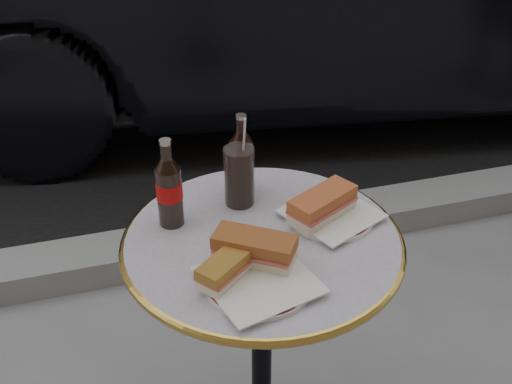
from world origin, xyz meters
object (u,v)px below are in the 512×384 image
object	(u,v)px
plate_right	(331,216)
cola_glass	(239,176)
plate_left	(259,283)
bistro_table	(262,355)
cola_bottle_right	(242,153)
cola_bottle_left	(169,183)

from	to	relation	value
plate_right	cola_glass	bearing A→B (deg)	146.91
plate_left	plate_right	distance (m)	0.29
plate_right	plate_left	bearing A→B (deg)	-141.97
bistro_table	cola_bottle_right	size ratio (longest dim) A/B	3.62
plate_left	cola_bottle_right	world-z (taller)	cola_bottle_right
bistro_table	plate_left	size ratio (longest dim) A/B	3.44
cola_bottle_left	plate_left	bearing A→B (deg)	-63.76
bistro_table	plate_left	xyz separation A→B (m)	(-0.05, -0.15, 0.37)
plate_right	cola_bottle_left	bearing A→B (deg)	166.69
plate_left	cola_glass	distance (m)	0.31
cola_bottle_right	plate_left	bearing A→B (deg)	-99.86
bistro_table	cola_glass	distance (m)	0.46
cola_bottle_left	cola_glass	xyz separation A→B (m)	(0.17, 0.04, -0.03)
plate_left	cola_bottle_right	distance (m)	0.37
plate_right	bistro_table	bearing A→B (deg)	-170.87
plate_left	cola_bottle_right	size ratio (longest dim) A/B	1.05
cola_glass	bistro_table	bearing A→B (deg)	-85.47
bistro_table	plate_left	bearing A→B (deg)	-109.42
bistro_table	cola_bottle_right	world-z (taller)	cola_bottle_right
plate_left	cola_bottle_left	size ratio (longest dim) A/B	1.00
plate_left	plate_right	world-z (taller)	plate_left
cola_bottle_left	cola_glass	size ratio (longest dim) A/B	1.45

